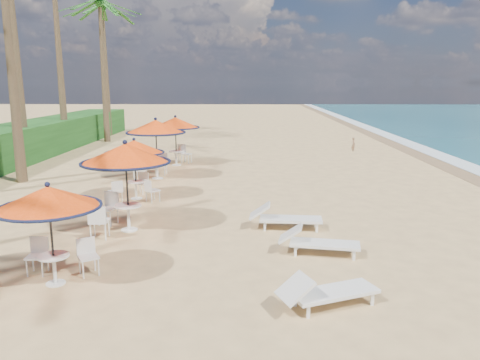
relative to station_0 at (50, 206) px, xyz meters
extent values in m
plane|color=tan|center=(5.16, -0.02, -1.61)|extent=(160.00, 160.00, 0.00)
cylinder|color=black|center=(0.00, -0.06, -0.60)|extent=(0.04, 0.04, 2.03)
cone|color=#FB4E15|center=(0.00, -0.06, 0.19)|extent=(2.03, 2.03, 0.44)
torus|color=#101632|center=(0.00, -0.06, -0.01)|extent=(2.03, 2.03, 0.06)
sphere|color=#101632|center=(0.00, -0.06, 0.45)|extent=(0.11, 0.11, 0.11)
cylinder|color=silver|center=(0.00, -0.06, -1.01)|extent=(0.62, 0.62, 0.04)
cylinder|color=silver|center=(0.00, -0.06, -1.30)|extent=(0.07, 0.07, 0.62)
cylinder|color=black|center=(0.59, 3.47, -0.41)|extent=(0.05, 0.05, 2.40)
cone|color=#FB4E15|center=(0.59, 3.47, 0.53)|extent=(2.40, 2.40, 0.52)
torus|color=#101632|center=(0.59, 3.47, 0.29)|extent=(2.41, 2.41, 0.07)
sphere|color=#101632|center=(0.59, 3.47, 0.83)|extent=(0.13, 0.13, 0.13)
cylinder|color=silver|center=(0.59, 3.47, -0.90)|extent=(0.73, 0.73, 0.04)
cylinder|color=silver|center=(0.59, 3.47, -1.25)|extent=(0.08, 0.08, 0.73)
cylinder|color=black|center=(-0.07, 7.03, -0.58)|extent=(0.04, 0.04, 2.07)
cone|color=#FB4E15|center=(-0.07, 7.03, 0.23)|extent=(2.07, 2.07, 0.45)
torus|color=#101632|center=(-0.07, 7.03, 0.02)|extent=(2.07, 2.07, 0.06)
sphere|color=#101632|center=(-0.07, 7.03, 0.49)|extent=(0.11, 0.11, 0.11)
cylinder|color=silver|center=(-0.07, 7.03, -1.00)|extent=(0.63, 0.63, 0.04)
cylinder|color=silver|center=(-0.07, 7.03, -1.30)|extent=(0.07, 0.07, 0.63)
cylinder|color=black|center=(-0.02, 10.54, -0.37)|extent=(0.05, 0.05, 2.48)
cone|color=#FB4E15|center=(-0.02, 10.54, 0.60)|extent=(2.48, 2.48, 0.54)
torus|color=#101632|center=(-0.02, 10.54, 0.35)|extent=(2.48, 2.48, 0.08)
sphere|color=#101632|center=(-0.02, 10.54, 0.91)|extent=(0.13, 0.13, 0.13)
cylinder|color=silver|center=(-0.02, 10.54, -0.88)|extent=(0.76, 0.76, 0.04)
cylinder|color=silver|center=(-0.02, 10.54, -1.24)|extent=(0.09, 0.09, 0.76)
cylinder|color=black|center=(0.28, 13.83, -0.44)|extent=(0.05, 0.05, 2.36)
cone|color=#FB4E15|center=(0.28, 13.83, 0.49)|extent=(2.36, 2.36, 0.51)
torus|color=#101632|center=(0.28, 13.83, 0.25)|extent=(2.36, 2.36, 0.07)
sphere|color=#101632|center=(0.28, 13.83, 0.78)|extent=(0.12, 0.12, 0.12)
cylinder|color=silver|center=(0.28, 13.83, -0.92)|extent=(0.72, 0.72, 0.04)
cylinder|color=silver|center=(0.28, 13.83, -1.26)|extent=(0.08, 0.08, 0.72)
cube|color=silver|center=(5.47, -0.86, -1.35)|extent=(1.72, 1.17, 0.07)
cube|color=silver|center=(4.72, -1.18, -1.14)|extent=(0.72, 0.75, 0.40)
cube|color=silver|center=(5.47, -0.86, -1.50)|extent=(0.06, 0.06, 0.23)
cube|color=silver|center=(5.69, 1.73, -1.35)|extent=(1.70, 0.86, 0.07)
cube|color=silver|center=(4.89, 1.86, -1.14)|extent=(0.63, 0.67, 0.40)
cube|color=silver|center=(5.69, 1.73, -1.50)|extent=(0.06, 0.06, 0.23)
cube|color=silver|center=(5.05, 3.70, -1.33)|extent=(1.75, 0.74, 0.07)
cube|color=silver|center=(4.20, 3.76, -1.11)|extent=(0.61, 0.66, 0.43)
cube|color=silver|center=(5.05, 3.70, -1.49)|extent=(0.06, 0.06, 0.24)
cone|color=brown|center=(-5.46, 9.79, 2.99)|extent=(0.44, 0.44, 9.21)
cone|color=brown|center=(-7.49, 14.42, 3.28)|extent=(0.44, 0.44, 9.79)
cone|color=brown|center=(-7.35, 19.28, 4.54)|extent=(0.44, 0.44, 12.31)
cone|color=brown|center=(-6.01, 23.22, 2.93)|extent=(0.44, 0.44, 9.09)
sphere|color=#1C5217|center=(-6.01, 23.22, 7.47)|extent=(0.56, 0.56, 0.56)
cone|color=brown|center=(-7.01, 27.06, 3.08)|extent=(0.44, 0.44, 9.39)
sphere|color=#1C5217|center=(-7.01, 27.06, 7.78)|extent=(0.56, 0.56, 0.56)
imported|color=#8E6648|center=(10.01, 18.89, -1.17)|extent=(0.23, 0.33, 0.88)
camera|label=1|loc=(3.94, -8.79, 2.38)|focal=35.00mm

